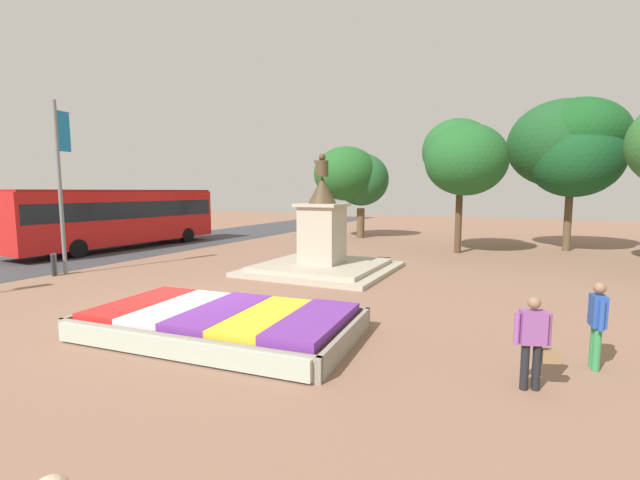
% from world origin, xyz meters
% --- Properties ---
extents(ground_plane, '(93.40, 93.40, 0.00)m').
position_xyz_m(ground_plane, '(0.00, 0.00, 0.00)').
color(ground_plane, '#8C6651').
extents(flower_planter, '(6.24, 3.79, 0.62)m').
position_xyz_m(flower_planter, '(2.06, -1.21, 0.28)').
color(flower_planter, '#38281C').
rests_on(flower_planter, ground_plane).
extents(statue_monument, '(5.34, 5.34, 4.61)m').
position_xyz_m(statue_monument, '(0.83, 6.64, 0.97)').
color(statue_monument, '#B0A691').
rests_on(statue_monument, ground_plane).
extents(banner_pole, '(0.16, 0.72, 6.49)m').
position_xyz_m(banner_pole, '(-7.73, 1.80, 3.49)').
color(banner_pole, slate).
rests_on(banner_pole, ground_plane).
extents(city_bus, '(3.02, 11.72, 3.24)m').
position_xyz_m(city_bus, '(-12.03, 7.86, 1.87)').
color(city_bus, red).
rests_on(city_bus, ground_plane).
extents(pedestrian_with_handbag, '(0.70, 0.37, 1.53)m').
position_xyz_m(pedestrian_with_handbag, '(8.23, -1.19, 0.85)').
color(pedestrian_with_handbag, black).
rests_on(pedestrian_with_handbag, ground_plane).
extents(pedestrian_crossing_plaza, '(0.27, 0.57, 1.58)m').
position_xyz_m(pedestrian_crossing_plaza, '(9.26, 0.19, 0.91)').
color(pedestrian_crossing_plaza, '#338C4C').
rests_on(pedestrian_crossing_plaza, ground_plane).
extents(kerb_bollard_mid_b, '(0.16, 0.16, 0.86)m').
position_xyz_m(kerb_bollard_mid_b, '(-7.82, 1.37, 0.45)').
color(kerb_bollard_mid_b, '#2D2D33').
rests_on(kerb_bollard_mid_b, ground_plane).
extents(kerb_bollard_north, '(0.17, 0.17, 0.84)m').
position_xyz_m(kerb_bollard_north, '(-7.96, 1.51, 0.45)').
color(kerb_bollard_north, slate).
rests_on(kerb_bollard_north, ground_plane).
extents(park_tree_behind_statue, '(4.93, 4.38, 6.13)m').
position_xyz_m(park_tree_behind_statue, '(-2.62, 18.66, 4.16)').
color(park_tree_behind_statue, brown).
rests_on(park_tree_behind_statue, ground_plane).
extents(park_tree_street_side, '(5.78, 5.48, 7.91)m').
position_xyz_m(park_tree_street_side, '(9.97, 17.34, 5.54)').
color(park_tree_street_side, brown).
rests_on(park_tree_street_side, ground_plane).
extents(park_tree_mid_canopy, '(4.35, 4.94, 6.88)m').
position_xyz_m(park_tree_mid_canopy, '(5.04, 14.31, 4.92)').
color(park_tree_mid_canopy, '#4C3823').
rests_on(park_tree_mid_canopy, ground_plane).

